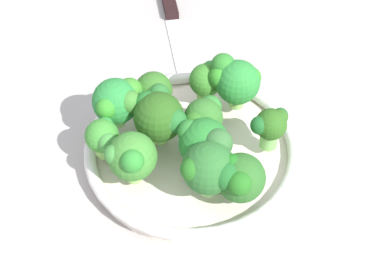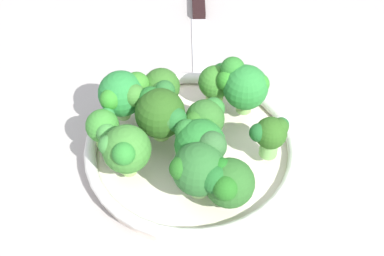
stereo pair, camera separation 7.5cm
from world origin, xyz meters
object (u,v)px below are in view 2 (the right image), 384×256
broccoli_floret_5 (162,88)px  broccoli_floret_10 (206,120)px  broccoli_floret_6 (218,81)px  broccoli_floret_11 (124,93)px  bowl (192,150)px  broccoli_floret_0 (103,127)px  broccoli_floret_3 (201,143)px  broccoli_floret_4 (271,134)px  broccoli_floret_9 (243,85)px  broccoli_floret_8 (160,113)px  broccoli_floret_1 (199,170)px  knife (199,17)px  broccoli_floret_7 (125,150)px  broccoli_floret_2 (226,182)px

broccoli_floret_5 → broccoli_floret_10: size_ratio=1.01×
broccoli_floret_6 → broccoli_floret_11: 13.23cm
bowl → broccoli_floret_6: size_ratio=5.19×
broccoli_floret_0 → broccoli_floret_3: 12.93cm
broccoli_floret_0 → broccoli_floret_6: (-16.77, -4.15, -0.06)cm
broccoli_floret_4 → broccoli_floret_6: (3.21, -11.59, -0.63)cm
bowl → broccoli_floret_9: bearing=-153.0°
broccoli_floret_0 → broccoli_floret_8: (-7.35, 0.67, 1.11)cm
broccoli_floret_4 → broccoli_floret_11: (16.38, -11.62, 0.57)cm
broccoli_floret_1 → knife: (-10.99, -36.68, -6.84)cm
broccoli_floret_7 → broccoli_floret_10: size_ratio=1.20×
broccoli_floret_11 → broccoli_floret_0: bearing=49.2°
broccoli_floret_3 → knife: 34.54cm
broccoli_floret_3 → broccoli_floret_5: 11.58cm
broccoli_floret_2 → broccoli_floret_5: broccoli_floret_2 is taller
broccoli_floret_6 → broccoli_floret_7: bearing=32.7°
broccoli_floret_3 → broccoli_floret_5: bearing=-79.5°
broccoli_floret_11 → knife: (-16.91, -21.60, -6.81)cm
broccoli_floret_10 → broccoli_floret_8: bearing=-20.0°
broccoli_floret_10 → broccoli_floret_7: bearing=14.1°
bowl → broccoli_floret_3: bearing=90.7°
bowl → broccoli_floret_0: size_ratio=5.19×
broccoli_floret_3 → knife: (-9.53, -32.55, -6.50)cm
broccoli_floret_6 → broccoli_floret_7: 17.79cm
broccoli_floret_2 → broccoli_floret_9: (-7.28, -14.45, 0.52)cm
broccoli_floret_3 → broccoli_floret_7: same height
broccoli_floret_3 → broccoli_floret_4: (-8.99, 0.66, -0.26)cm
broccoli_floret_4 → bowl: bearing=-25.9°
broccoli_floret_5 → broccoli_floret_2: bearing=100.3°
broccoli_floret_10 → broccoli_floret_11: bearing=-36.5°
broccoli_floret_1 → broccoli_floret_5: 15.54cm
broccoli_floret_8 → broccoli_floret_11: broccoli_floret_8 is taller
broccoli_floret_6 → broccoli_floret_11: bearing=-0.1°
bowl → broccoli_floret_5: bearing=-74.9°
broccoli_floret_5 → broccoli_floret_7: 12.29cm
broccoli_floret_9 → broccoli_floret_11: broccoli_floret_9 is taller
broccoli_floret_1 → broccoli_floret_3: (-1.46, -4.13, -0.34)cm
broccoli_floret_5 → broccoli_floret_8: 5.54cm
broccoli_floret_4 → broccoli_floret_10: same height
bowl → broccoli_floret_11: size_ratio=3.89×
broccoli_floret_2 → broccoli_floret_6: (-4.68, -17.36, -0.76)cm
bowl → broccoli_floret_5: size_ratio=4.66×
broccoli_floret_6 → broccoli_floret_9: 4.11cm
bowl → broccoli_floret_1: bearing=79.8°
broccoli_floret_2 → broccoli_floret_10: size_ratio=1.10×
broccoli_floret_4 → knife: bearing=-90.9°
broccoli_floret_4 → knife: 33.80cm
broccoli_floret_10 → broccoli_floret_0: bearing=-11.8°
broccoli_floret_3 → broccoli_floret_11: 13.22cm
broccoli_floret_1 → broccoli_floret_2: size_ratio=1.14×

